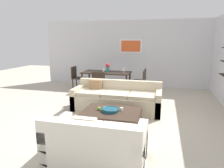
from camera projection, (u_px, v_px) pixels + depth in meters
name	position (u px, v px, depth m)	size (l,w,h in m)	color
ground_plane	(112.00, 114.00, 5.33)	(18.00, 18.00, 0.00)	#BCB29E
back_wall_unit	(140.00, 54.00, 8.33)	(8.40, 0.09, 2.70)	silver
sofa_beige	(117.00, 99.00, 5.58)	(2.37, 0.90, 0.78)	beige
loveseat_white	(96.00, 145.00, 3.15)	(1.51, 0.90, 0.78)	silver
coffee_table	(111.00, 119.00, 4.43)	(1.24, 0.93, 0.38)	#38281E
decorative_bowl	(110.00, 110.00, 4.37)	(0.37, 0.37, 0.07)	navy
candle_jar	(122.00, 109.00, 4.42)	(0.07, 0.07, 0.07)	silver
apple_on_coffee_table	(99.00, 108.00, 4.44)	(0.08, 0.08, 0.08)	#669E2D
dining_table	(106.00, 74.00, 7.52)	(1.76, 0.85, 0.75)	black
dining_chair_right_far	(142.00, 79.00, 7.43)	(0.44, 0.44, 0.88)	black
dining_chair_foot	(100.00, 83.00, 6.77)	(0.44, 0.44, 0.88)	black
dining_chair_left_far	(77.00, 76.00, 8.06)	(0.44, 0.44, 0.88)	black
dining_chair_right_near	(140.00, 81.00, 7.06)	(0.44, 0.44, 0.88)	black
wine_glass_right_far	(124.00, 68.00, 7.42)	(0.07, 0.07, 0.19)	silver
wine_glass_right_near	(123.00, 70.00, 7.22)	(0.07, 0.07, 0.16)	silver
wine_glass_foot	(103.00, 70.00, 7.14)	(0.07, 0.07, 0.16)	silver
centerpiece_vase	(108.00, 67.00, 7.52)	(0.16, 0.16, 0.32)	teal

